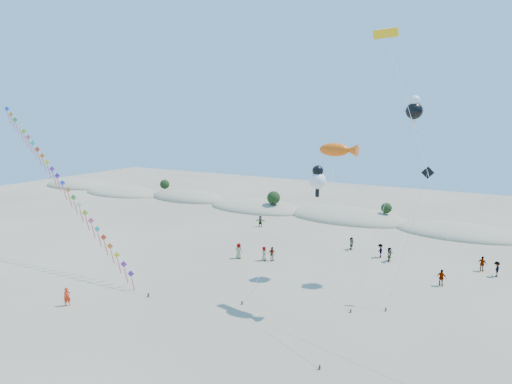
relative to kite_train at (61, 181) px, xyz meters
The scene contains 10 objects.
ground 25.17m from the kite_train, 26.35° to the right, with size 160.00×160.00×0.00m, color #807058.
dune_ridge 42.10m from the kite_train, 57.47° to the left, with size 145.30×11.49×5.57m.
kite_train is the anchor object (origin of this frame).
fish_kite 30.20m from the kite_train, ahead, with size 3.95×9.90×13.75m.
cartoon_kite_low 27.41m from the kite_train, 19.90° to the left, with size 3.78×10.36×11.18m.
cartoon_kite_high 36.88m from the kite_train, 20.96° to the left, with size 3.38×10.89×17.75m.
parafoil_kite 35.49m from the kite_train, 12.41° to the left, with size 11.33×14.10×22.86m.
dark_kite 36.15m from the kite_train, 12.01° to the left, with size 2.56×4.14×11.72m.
flyer_foreground 14.97m from the kite_train, 36.99° to the right, with size 0.58×0.38×1.58m, color red.
beachgoers 34.81m from the kite_train, 29.69° to the left, with size 38.07×14.25×1.76m.
Camera 1 is at (19.47, -19.02, 15.81)m, focal length 30.00 mm.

